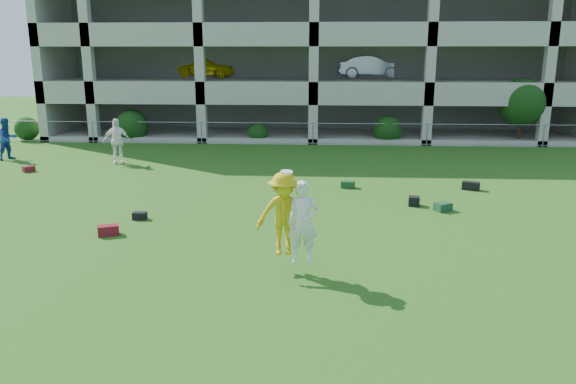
# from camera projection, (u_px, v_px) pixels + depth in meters

# --- Properties ---
(ground) EXTENTS (100.00, 100.00, 0.00)m
(ground) POSITION_uv_depth(u_px,v_px,m) (298.00, 293.00, 11.60)
(ground) COLOR #235114
(ground) RESTS_ON ground
(bystander_a) EXTENTS (1.09, 1.17, 1.92)m
(bystander_a) POSITION_uv_depth(u_px,v_px,m) (8.00, 139.00, 25.73)
(bystander_a) COLOR navy
(bystander_a) RESTS_ON ground
(bystander_b) EXTENTS (1.27, 0.92, 2.00)m
(bystander_b) POSITION_uv_depth(u_px,v_px,m) (117.00, 141.00, 24.76)
(bystander_b) COLOR white
(bystander_b) RESTS_ON ground
(bag_red_a) EXTENTS (0.62, 0.49, 0.28)m
(bag_red_a) POSITION_uv_depth(u_px,v_px,m) (108.00, 230.00, 15.21)
(bag_red_a) COLOR #550E19
(bag_red_a) RESTS_ON ground
(bag_black_b) EXTENTS (0.41, 0.26, 0.22)m
(bag_black_b) POSITION_uv_depth(u_px,v_px,m) (140.00, 216.00, 16.67)
(bag_black_b) COLOR black
(bag_black_b) RESTS_ON ground
(bag_green_c) EXTENTS (0.61, 0.56, 0.26)m
(bag_green_c) POSITION_uv_depth(u_px,v_px,m) (443.00, 207.00, 17.55)
(bag_green_c) COLOR #13361B
(bag_green_c) RESTS_ON ground
(crate_d) EXTENTS (0.40, 0.40, 0.30)m
(crate_d) POSITION_uv_depth(u_px,v_px,m) (414.00, 201.00, 18.13)
(crate_d) COLOR black
(crate_d) RESTS_ON ground
(bag_black_e) EXTENTS (0.67, 0.49, 0.30)m
(bag_black_e) POSITION_uv_depth(u_px,v_px,m) (471.00, 186.00, 20.21)
(bag_black_e) COLOR black
(bag_black_e) RESTS_ON ground
(bag_red_f) EXTENTS (0.51, 0.52, 0.24)m
(bag_red_f) POSITION_uv_depth(u_px,v_px,m) (29.00, 169.00, 23.25)
(bag_red_f) COLOR #571C0E
(bag_red_f) RESTS_ON ground
(bag_green_g) EXTENTS (0.53, 0.36, 0.25)m
(bag_green_g) POSITION_uv_depth(u_px,v_px,m) (348.00, 184.00, 20.51)
(bag_green_g) COLOR #12331D
(bag_green_g) RESTS_ON ground
(frisbee_contest) EXTENTS (1.43, 0.85, 2.06)m
(frisbee_contest) POSITION_uv_depth(u_px,v_px,m) (288.00, 216.00, 12.38)
(frisbee_contest) COLOR gold
(frisbee_contest) RESTS_ON ground
(parking_garage) EXTENTS (30.00, 14.00, 12.00)m
(parking_garage) POSITION_uv_depth(u_px,v_px,m) (316.00, 33.00, 36.95)
(parking_garage) COLOR #9E998C
(parking_garage) RESTS_ON ground
(fence) EXTENTS (36.06, 0.06, 1.20)m
(fence) POSITION_uv_depth(u_px,v_px,m) (313.00, 133.00, 29.84)
(fence) COLOR gray
(fence) RESTS_ON ground
(shrub_row) EXTENTS (34.38, 2.52, 3.50)m
(shrub_row) POSITION_uv_depth(u_px,v_px,m) (399.00, 116.00, 30.04)
(shrub_row) COLOR #163D11
(shrub_row) RESTS_ON ground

